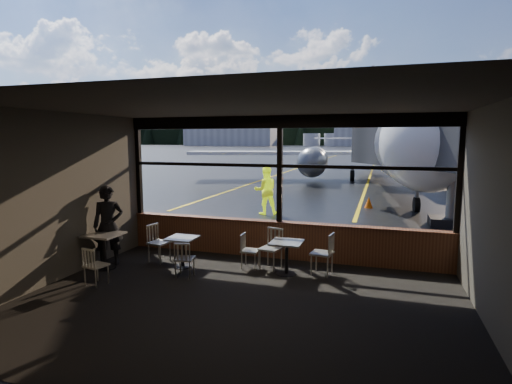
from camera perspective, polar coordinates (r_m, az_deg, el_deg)
The scene contains 33 objects.
ground_plane at distance 129.43m, azimuth 16.52°, elevation 5.85°, with size 520.00×520.00×0.00m, color black.
carpet_floor at distance 7.39m, azimuth -2.61°, elevation -15.76°, with size 8.00×6.00×0.01m, color black.
ceiling at distance 6.82m, azimuth -2.79°, elevation 12.30°, with size 8.00×6.00×0.04m, color #38332D.
wall_left at distance 9.07m, azimuth -27.15°, elevation -0.80°, with size 0.04×6.00×3.50m, color #454037.
wall_right at distance 6.69m, azimuth 31.53°, elevation -3.75°, with size 0.04×6.00×3.50m, color #454037.
wall_back at distance 4.28m, azimuth -16.85°, elevation -8.78°, with size 8.00×0.04×3.50m, color #454037.
window_sill at distance 9.98m, azimuth 3.34°, elevation -6.91°, with size 8.00×0.28×0.90m, color #582D1A.
window_header at distance 9.68m, azimuth 3.47°, elevation 9.97°, with size 8.00×0.18×0.30m, color black.
mullion_left at distance 11.32m, azimuth -16.41°, elevation 3.49°, with size 0.12×0.12×2.60m, color black.
mullion_centre at distance 9.69m, azimuth 3.42°, elevation 3.16°, with size 0.12×0.12×2.60m, color black.
mullion_right at distance 9.54m, azimuth 27.11°, elevation 2.29°, with size 0.12×0.12×2.60m, color black.
window_transom at distance 9.69m, azimuth 3.42°, elevation 3.75°, with size 8.00×0.10×0.08m, color black.
airliner at distance 28.73m, azimuth 18.35°, elevation 11.56°, with size 28.19×33.83×10.34m, color white, non-canonical shape.
jet_bridge at distance 14.94m, azimuth 22.33°, elevation 4.43°, with size 8.56×10.46×4.56m, color #2B2B2E, non-canonical shape.
cafe_table_near at distance 8.82m, azimuth 4.38°, elevation -9.39°, with size 0.67×0.67×0.74m, color gray, non-canonical shape.
cafe_table_mid at distance 9.45m, azimuth -10.44°, elevation -8.45°, with size 0.64×0.64×0.71m, color gray, non-canonical shape.
cafe_table_left at distance 9.81m, azimuth -20.83°, elevation -7.91°, with size 0.74×0.74×0.81m, color #ABA59D, non-canonical shape.
chair_near_e at distance 8.88m, azimuth 9.40°, elevation -8.70°, with size 0.51×0.51×0.94m, color beige, non-canonical shape.
chair_near_w at distance 9.20m, azimuth -0.82°, elevation -8.44°, with size 0.44×0.44×0.81m, color beige, non-canonical shape.
chair_near_n at distance 9.14m, azimuth 2.12°, elevation -8.14°, with size 0.51×0.51×0.93m, color beige, non-canonical shape.
chair_mid_s at distance 8.77m, azimuth -10.15°, elevation -9.39°, with size 0.43×0.43×0.80m, color #B2ADA1, non-canonical shape.
chair_mid_w at distance 9.95m, azimuth -13.67°, elevation -7.11°, with size 0.50×0.50×0.92m, color #B5B0A3, non-canonical shape.
chair_left_s at distance 8.78m, azimuth -21.87°, elevation -9.77°, with size 0.44×0.44×0.81m, color #B8B4A6, non-canonical shape.
passenger at distance 9.98m, azimuth -20.34°, elevation -4.49°, with size 0.68×0.45×1.87m, color black.
ground_crew at distance 15.76m, azimuth 1.38°, elevation 0.23°, with size 0.92×0.71×1.89m, color #BFF219.
cone_nose at distance 17.92m, azimuth 15.81°, elevation -1.42°, with size 0.36×0.36×0.49m, color #DA4A06.
cone_wing at distance 30.07m, azimuth 3.62°, elevation 2.32°, with size 0.35×0.35×0.49m, color orange.
hangar_left at distance 202.74m, azimuth -3.47°, elevation 8.16°, with size 45.00×18.00×11.00m, color silver, non-canonical shape.
hangar_mid at distance 194.40m, azimuth 16.94°, elevation 7.74°, with size 38.00×15.00×10.00m, color silver, non-canonical shape.
fuel_tank_a at distance 194.09m, azimuth 7.94°, elevation 7.40°, with size 8.00×8.00×6.00m, color silver.
fuel_tank_b at distance 192.68m, azimuth 10.90°, elevation 7.34°, with size 8.00×8.00×6.00m, color silver.
fuel_tank_c at distance 191.78m, azimuth 13.89°, elevation 7.25°, with size 8.00×8.00×6.00m, color silver.
treeline at distance 219.41m, azimuth 17.02°, elevation 7.93°, with size 360.00×3.00×12.00m, color black.
Camera 1 is at (2.35, -9.38, 2.92)m, focal length 28.00 mm.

